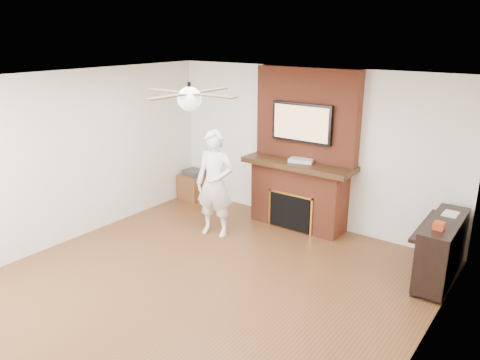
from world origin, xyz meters
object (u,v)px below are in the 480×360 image
Objects in this scene: fireplace at (301,165)px; person at (215,184)px; side_table at (195,185)px; piano at (441,248)px.

person is (-0.86, -1.09, -0.18)m from fireplace.
fireplace is 4.53× the size of side_table.
side_table is 0.44× the size of piano.
person is at bearing -128.32° from fireplace.
person reaches higher than piano.
fireplace reaches higher than side_table.
person reaches higher than side_table.
fireplace is 1.41m from person.
piano is (3.17, 0.55, -0.38)m from person.
fireplace is 1.99× the size of piano.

